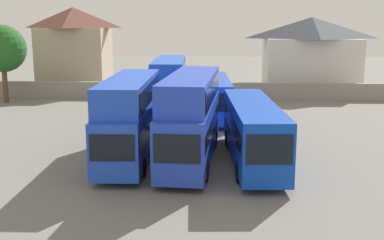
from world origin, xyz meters
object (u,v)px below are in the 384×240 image
bus_2 (191,113)px  tree_left_of_lot (2,49)px  house_terrace_left (74,49)px  bus_3 (253,129)px  bus_5 (214,95)px  bus_4 (169,85)px  house_terrace_centre (310,54)px  bus_1 (130,114)px

bus_2 → tree_left_of_lot: (-20.12, 20.33, 2.58)m
bus_2 → house_terrace_left: house_terrace_left is taller
house_terrace_left → tree_left_of_lot: 10.24m
bus_3 → bus_5: 13.53m
bus_4 → house_terrace_left: house_terrace_left is taller
bus_5 → house_terrace_centre: bearing=142.7°
bus_1 → bus_3: bus_1 is taller
bus_2 → tree_left_of_lot: size_ratio=1.46×
bus_2 → bus_5: bus_2 is taller
bus_3 → house_terrace_centre: bearing=159.9°
bus_1 → bus_5: bus_1 is taller
bus_1 → bus_4: bus_4 is taller
bus_3 → house_terrace_left: (-19.04, 29.45, 2.99)m
bus_3 → bus_5: bearing=-173.4°
house_terrace_centre → bus_3: bearing=-106.8°
bus_3 → bus_2: bearing=-93.7°
bus_2 → bus_4: 13.68m
bus_1 → house_terrace_centre: (16.18, 29.28, 1.66)m
bus_4 → bus_1: bearing=-7.1°
house_terrace_left → tree_left_of_lot: size_ratio=1.25×
bus_5 → tree_left_of_lot: size_ratio=1.44×
bus_4 → bus_5: (3.82, -0.14, -0.87)m
bus_1 → bus_2: bus_2 is taller
bus_3 → tree_left_of_lot: 31.45m
tree_left_of_lot → bus_5: bearing=-18.2°
bus_2 → bus_3: bearing=93.4°
bus_2 → bus_5: size_ratio=1.01×
bus_4 → house_terrace_left: size_ratio=1.16×
house_terrace_centre → tree_left_of_lot: house_terrace_centre is taller
bus_5 → house_terrace_left: house_terrace_left is taller
house_terrace_left → bus_3: bearing=-57.1°
bus_4 → house_terrace_centre: house_terrace_centre is taller
house_terrace_left → bus_5: bearing=-44.0°
bus_3 → house_terrace_centre: (8.92, 29.58, 2.41)m
bus_1 → bus_5: bearing=158.2°
bus_5 → bus_2: bearing=-8.0°
bus_2 → house_terrace_left: size_ratio=1.17×
bus_1 → house_terrace_centre: house_terrace_centre is taller
house_terrace_left → tree_left_of_lot: (-4.68, -9.09, 0.47)m
bus_1 → bus_3: size_ratio=0.93×
bus_3 → tree_left_of_lot: tree_left_of_lot is taller
bus_5 → house_terrace_left: size_ratio=1.16×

